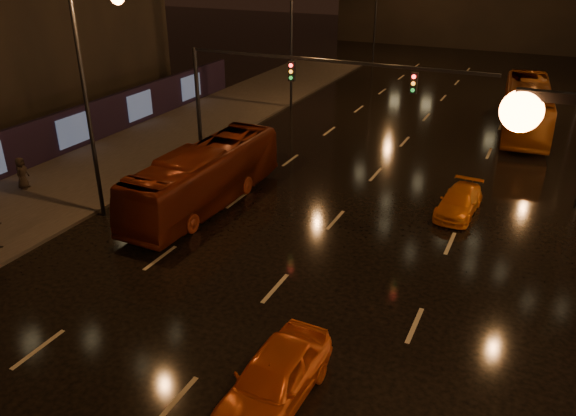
{
  "coord_description": "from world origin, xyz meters",
  "views": [
    {
      "loc": [
        7.56,
        -4.98,
        11.08
      ],
      "look_at": [
        -0.18,
        11.45,
        2.5
      ],
      "focal_mm": 35.0,
      "sensor_mm": 36.0,
      "label": 1
    }
  ],
  "objects": [
    {
      "name": "bus_red",
      "position": [
        -6.07,
        14.97,
        1.4
      ],
      "size": [
        2.5,
        10.11,
        2.81
      ],
      "primitive_type": "imported",
      "rotation": [
        0.0,
        0.0,
        -0.01
      ],
      "color": "#5F1D0D",
      "rests_on": "ground"
    },
    {
      "name": "taxi_near",
      "position": [
        2.38,
        5.16,
        0.75
      ],
      "size": [
        1.94,
        4.48,
        1.51
      ],
      "primitive_type": "imported",
      "rotation": [
        0.0,
        0.0,
        -0.04
      ],
      "color": "#D55214",
      "rests_on": "ground"
    },
    {
      "name": "bus_curb",
      "position": [
        6.37,
        33.5,
        1.56
      ],
      "size": [
        3.6,
        11.42,
        3.13
      ],
      "primitive_type": "imported",
      "rotation": [
        0.0,
        0.0,
        0.09
      ],
      "color": "#873D0D",
      "rests_on": "ground"
    },
    {
      "name": "taxi_far",
      "position": [
        4.77,
        19.06,
        0.56
      ],
      "size": [
        1.78,
        3.92,
        1.11
      ],
      "primitive_type": "imported",
      "rotation": [
        0.0,
        0.0,
        -0.06
      ],
      "color": "orange",
      "rests_on": "ground"
    },
    {
      "name": "traffic_signal",
      "position": [
        -5.06,
        20.0,
        4.74
      ],
      "size": [
        15.31,
        0.32,
        6.2
      ],
      "color": "black",
      "rests_on": "ground"
    },
    {
      "name": "pedestrian_c",
      "position": [
        -15.06,
        12.52,
        0.94
      ],
      "size": [
        0.71,
        0.89,
        1.58
      ],
      "primitive_type": "imported",
      "rotation": [
        0.0,
        0.0,
        1.88
      ],
      "color": "black",
      "rests_on": "sidewalk_left"
    },
    {
      "name": "ground",
      "position": [
        0.0,
        20.0,
        0.0
      ],
      "size": [
        140.0,
        140.0,
        0.0
      ],
      "primitive_type": "plane",
      "color": "black",
      "rests_on": "ground"
    },
    {
      "name": "sidewalk_left",
      "position": [
        -13.5,
        15.0,
        0.07
      ],
      "size": [
        7.0,
        70.0,
        0.15
      ],
      "primitive_type": "cube",
      "color": "#38332D",
      "rests_on": "ground"
    }
  ]
}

